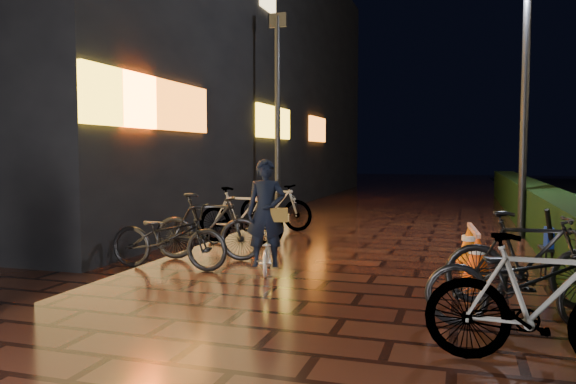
% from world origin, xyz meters
% --- Properties ---
extents(ground, '(80.00, 80.00, 0.00)m').
position_xyz_m(ground, '(0.00, 0.00, 0.00)').
color(ground, '#381911').
rests_on(ground, ground).
extents(hedge, '(0.70, 20.00, 1.00)m').
position_xyz_m(hedge, '(3.30, 8.00, 0.50)').
color(hedge, black).
rests_on(hedge, ground).
extents(storefront_block, '(12.09, 22.00, 9.00)m').
position_xyz_m(storefront_block, '(-9.50, 11.50, 4.50)').
color(storefront_block, black).
rests_on(storefront_block, ground).
extents(lamp_post_hedge, '(0.52, 0.30, 5.63)m').
position_xyz_m(lamp_post_hedge, '(2.87, 5.94, 3.10)').
color(lamp_post_hedge, black).
rests_on(lamp_post_hedge, ground).
extents(lamp_post_sf, '(0.50, 0.15, 5.22)m').
position_xyz_m(lamp_post_sf, '(-2.78, 7.31, 2.87)').
color(lamp_post_sf, black).
rests_on(lamp_post_sf, ground).
extents(cyclist, '(0.70, 1.21, 1.65)m').
position_xyz_m(cyclist, '(-0.98, 1.36, 0.61)').
color(cyclist, silver).
rests_on(cyclist, ground).
extents(traffic_barrier, '(0.49, 1.56, 0.63)m').
position_xyz_m(traffic_barrier, '(1.89, 2.46, 0.31)').
color(traffic_barrier, '#FD4C0D').
rests_on(traffic_barrier, ground).
extents(cart_assembly, '(0.54, 0.56, 0.98)m').
position_xyz_m(cart_assembly, '(3.04, 2.38, 0.50)').
color(cart_assembly, black).
rests_on(cart_assembly, ground).
extents(parked_bikes_storefront, '(2.12, 5.27, 1.08)m').
position_xyz_m(parked_bikes_storefront, '(-2.32, 3.02, 0.53)').
color(parked_bikes_storefront, black).
rests_on(parked_bikes_storefront, ground).
extents(parked_bikes_hedge, '(1.99, 2.42, 1.08)m').
position_xyz_m(parked_bikes_hedge, '(2.35, -0.43, 0.52)').
color(parked_bikes_hedge, black).
rests_on(parked_bikes_hedge, ground).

